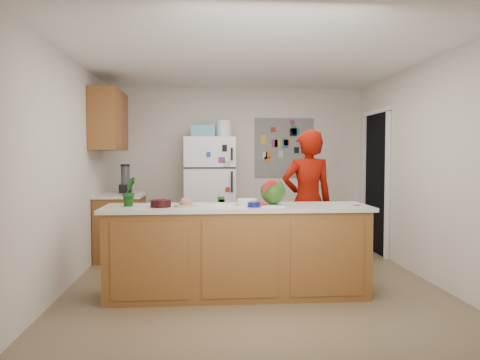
{
  "coord_description": "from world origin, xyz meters",
  "views": [
    {
      "loc": [
        -0.54,
        -5.19,
        1.43
      ],
      "look_at": [
        -0.12,
        0.2,
        1.14
      ],
      "focal_mm": 35.0,
      "sensor_mm": 36.0,
      "label": 1
    }
  ],
  "objects": [
    {
      "name": "potted_plant",
      "position": [
        -1.29,
        -0.45,
        1.07
      ],
      "size": [
        0.14,
        0.17,
        0.29
      ],
      "primitive_type": "imported",
      "rotation": [
        0.0,
        0.0,
        1.5
      ],
      "color": "#0E4114",
      "rests_on": "peninsula_top"
    },
    {
      "name": "floor",
      "position": [
        0.0,
        0.0,
        -0.01
      ],
      "size": [
        4.0,
        4.5,
        0.02
      ],
      "primitive_type": "cube",
      "color": "brown",
      "rests_on": "ground"
    },
    {
      "name": "wall_right",
      "position": [
        2.01,
        0.0,
        1.25
      ],
      "size": [
        0.02,
        4.5,
        2.5
      ],
      "primitive_type": "cube",
      "color": "beige",
      "rests_on": "ground"
    },
    {
      "name": "side_counter_base",
      "position": [
        -1.69,
        1.35,
        0.43
      ],
      "size": [
        0.6,
        0.8,
        0.86
      ],
      "primitive_type": "cube",
      "color": "brown",
      "rests_on": "floor"
    },
    {
      "name": "keys",
      "position": [
        1.0,
        -0.61,
        0.93
      ],
      "size": [
        0.09,
        0.07,
        0.01
      ],
      "primitive_type": "cube",
      "rotation": [
        0.0,
        0.0,
        0.35
      ],
      "color": "gray",
      "rests_on": "peninsula_top"
    },
    {
      "name": "peninsula_base",
      "position": [
        -0.2,
        -0.5,
        0.44
      ],
      "size": [
        2.6,
        0.62,
        0.88
      ],
      "primitive_type": "cube",
      "color": "brown",
      "rests_on": "floor"
    },
    {
      "name": "person",
      "position": [
        0.72,
        0.38,
        0.87
      ],
      "size": [
        0.67,
        0.48,
        1.74
      ],
      "primitive_type": "imported",
      "rotation": [
        0.0,
        0.0,
        3.25
      ],
      "color": "#770C02",
      "rests_on": "floor"
    },
    {
      "name": "doorway",
      "position": [
        1.99,
        1.45,
        1.02
      ],
      "size": [
        0.03,
        0.85,
        2.04
      ],
      "primitive_type": "cube",
      "color": "black",
      "rests_on": "ground"
    },
    {
      "name": "cherry_bowl",
      "position": [
        -0.96,
        -0.57,
        0.96
      ],
      "size": [
        0.2,
        0.2,
        0.07
      ],
      "primitive_type": "cylinder",
      "rotation": [
        0.0,
        0.0,
        -0.0
      ],
      "color": "black",
      "rests_on": "peninsula_top"
    },
    {
      "name": "paper_towel",
      "position": [
        -0.34,
        -0.52,
        0.93
      ],
      "size": [
        0.24,
        0.22,
        0.02
      ],
      "primitive_type": "cube",
      "rotation": [
        0.0,
        0.0,
        -0.25
      ],
      "color": "white",
      "rests_on": "peninsula_top"
    },
    {
      "name": "peninsula_top",
      "position": [
        -0.2,
        -0.5,
        0.9
      ],
      "size": [
        2.68,
        0.7,
        0.04
      ],
      "primitive_type": "cube",
      "color": "silver",
      "rests_on": "peninsula_base"
    },
    {
      "name": "fridge_top_bin",
      "position": [
        -0.55,
        1.88,
        1.79
      ],
      "size": [
        0.35,
        0.28,
        0.18
      ],
      "primitive_type": "cube",
      "color": "#5999B2",
      "rests_on": "refrigerator"
    },
    {
      "name": "watermelon_slice",
      "position": [
        0.0,
        -0.56,
        0.94
      ],
      "size": [
        0.17,
        0.17,
        0.02
      ],
      "primitive_type": "cylinder",
      "color": "red",
      "rests_on": "cutting_board"
    },
    {
      "name": "watermelon",
      "position": [
        0.16,
        -0.49,
        1.06
      ],
      "size": [
        0.26,
        0.26,
        0.26
      ],
      "primitive_type": "sphere",
      "color": "#34601B",
      "rests_on": "cutting_board"
    },
    {
      "name": "side_counter_top",
      "position": [
        -1.69,
        1.35,
        0.88
      ],
      "size": [
        0.64,
        0.84,
        0.04
      ],
      "primitive_type": "cube",
      "color": "silver",
      "rests_on": "side_counter_base"
    },
    {
      "name": "cutting_board",
      "position": [
        0.1,
        -0.51,
        0.93
      ],
      "size": [
        0.46,
        0.39,
        0.01
      ],
      "primitive_type": "cube",
      "rotation": [
        0.0,
        0.0,
        -0.28
      ],
      "color": "silver",
      "rests_on": "peninsula_top"
    },
    {
      "name": "upper_cabinets",
      "position": [
        -1.82,
        1.3,
        1.9
      ],
      "size": [
        0.35,
        1.0,
        0.8
      ],
      "primitive_type": "cube",
      "color": "brown",
      "rests_on": "wall_left"
    },
    {
      "name": "refrigerator",
      "position": [
        -0.45,
        1.88,
        0.85
      ],
      "size": [
        0.75,
        0.7,
        1.7
      ],
      "primitive_type": "cube",
      "color": "silver",
      "rests_on": "floor"
    },
    {
      "name": "photo_collage",
      "position": [
        0.75,
        2.24,
        1.55
      ],
      "size": [
        0.95,
        0.01,
        0.95
      ],
      "primitive_type": "cube",
      "color": "slate",
      "rests_on": "wall_back"
    },
    {
      "name": "blender_appliance",
      "position": [
        -1.64,
        1.48,
        1.09
      ],
      "size": [
        0.12,
        0.12,
        0.38
      ],
      "primitive_type": "cylinder",
      "color": "black",
      "rests_on": "side_counter_top"
    },
    {
      "name": "wall_back",
      "position": [
        0.0,
        2.26,
        1.25
      ],
      "size": [
        4.0,
        0.02,
        2.5
      ],
      "primitive_type": "cube",
      "color": "beige",
      "rests_on": "ground"
    },
    {
      "name": "cobalt_bowl",
      "position": [
        -0.05,
        -0.65,
        0.95
      ],
      "size": [
        0.17,
        0.17,
        0.05
      ],
      "primitive_type": "cylinder",
      "rotation": [
        0.0,
        0.0,
        -0.43
      ],
      "color": "#110D62",
      "rests_on": "peninsula_top"
    },
    {
      "name": "ceiling",
      "position": [
        0.0,
        0.0,
        2.51
      ],
      "size": [
        4.0,
        4.5,
        0.02
      ],
      "primitive_type": "cube",
      "color": "white",
      "rests_on": "wall_back"
    },
    {
      "name": "plate",
      "position": [
        -0.72,
        -0.51,
        0.93
      ],
      "size": [
        0.24,
        0.24,
        0.02
      ],
      "primitive_type": "cylinder",
      "rotation": [
        0.0,
        0.0,
        0.08
      ],
      "color": "beige",
      "rests_on": "peninsula_top"
    },
    {
      "name": "white_bowl",
      "position": [
        -0.09,
        -0.42,
        0.95
      ],
      "size": [
        0.24,
        0.24,
        0.06
      ],
      "primitive_type": "cylinder",
      "rotation": [
        0.0,
        0.0,
        -0.16
      ],
      "color": "white",
      "rests_on": "peninsula_top"
    },
    {
      "name": "wall_left",
      "position": [
        -2.01,
        0.0,
        1.25
      ],
      "size": [
        0.02,
        4.5,
        2.5
      ],
      "primitive_type": "cube",
      "color": "beige",
      "rests_on": "ground"
    }
  ]
}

